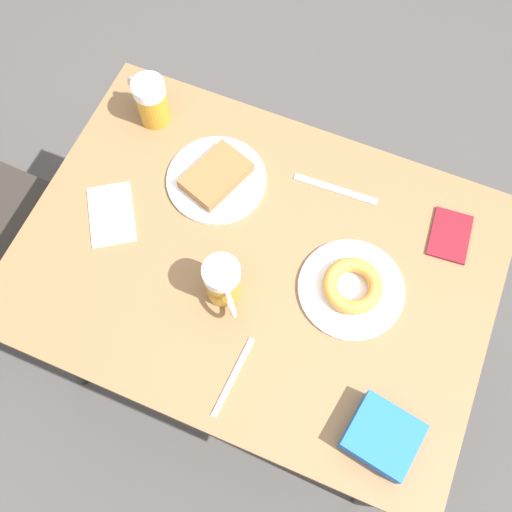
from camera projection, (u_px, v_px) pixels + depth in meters
name	position (u px, v px, depth m)	size (l,w,h in m)	color
ground_plane	(256.00, 342.00, 2.00)	(8.00, 8.00, 0.00)	#474442
table	(256.00, 270.00, 1.35)	(0.77, 1.06, 0.77)	olive
plate_with_cake	(216.00, 178.00, 1.35)	(0.24, 0.24, 0.04)	white
plate_with_donut	(352.00, 287.00, 1.24)	(0.23, 0.23, 0.04)	white
beer_mug_left	(223.00, 282.00, 1.20)	(0.11, 0.10, 0.13)	#C68C23
beer_mug_center	(151.00, 101.00, 1.38)	(0.08, 0.12, 0.13)	#C68C23
napkin_folded	(111.00, 214.00, 1.33)	(0.19, 0.17, 0.00)	white
fork	(233.00, 377.00, 1.18)	(0.18, 0.02, 0.00)	silver
knife	(335.00, 189.00, 1.35)	(0.02, 0.21, 0.00)	silver
passport_near_edge	(450.00, 235.00, 1.31)	(0.13, 0.10, 0.01)	maroon
blue_pouch	(382.00, 436.00, 1.12)	(0.14, 0.15, 0.05)	blue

